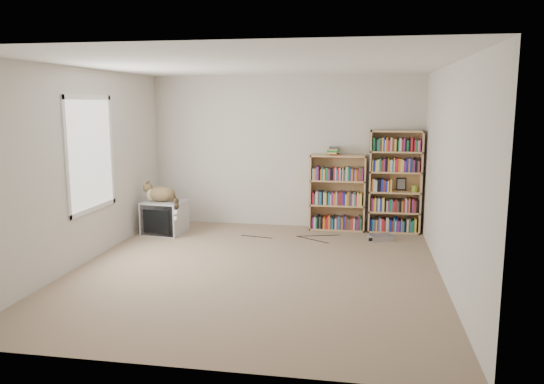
% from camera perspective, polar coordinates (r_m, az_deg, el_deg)
% --- Properties ---
extents(floor, '(4.50, 5.00, 0.01)m').
position_cam_1_polar(floor, '(6.67, -1.79, -8.43)').
color(floor, gray).
rests_on(floor, ground).
extents(wall_back, '(4.50, 0.02, 2.50)m').
position_cam_1_polar(wall_back, '(8.84, 1.44, 4.33)').
color(wall_back, beige).
rests_on(wall_back, floor).
extents(wall_front, '(4.50, 0.02, 2.50)m').
position_cam_1_polar(wall_front, '(4.01, -9.10, -2.27)').
color(wall_front, beige).
rests_on(wall_front, floor).
extents(wall_left, '(0.02, 5.00, 2.50)m').
position_cam_1_polar(wall_left, '(7.19, -19.72, 2.54)').
color(wall_left, beige).
rests_on(wall_left, floor).
extents(wall_right, '(0.02, 5.00, 2.50)m').
position_cam_1_polar(wall_right, '(6.33, 18.52, 1.72)').
color(wall_right, beige).
rests_on(wall_right, floor).
extents(ceiling, '(4.50, 5.00, 0.02)m').
position_cam_1_polar(ceiling, '(6.35, -1.91, 13.54)').
color(ceiling, white).
rests_on(ceiling, wall_back).
extents(window, '(0.02, 1.22, 1.52)m').
position_cam_1_polar(window, '(7.34, -18.94, 3.90)').
color(window, white).
rests_on(window, wall_left).
extents(crt_tv, '(0.66, 0.61, 0.52)m').
position_cam_1_polar(crt_tv, '(8.59, -11.45, -2.70)').
color(crt_tv, '#ACACAF').
rests_on(crt_tv, floor).
extents(cat, '(0.68, 0.48, 0.53)m').
position_cam_1_polar(cat, '(8.45, -11.61, -0.47)').
color(cat, '#372716').
rests_on(cat, crt_tv).
extents(bookcase_tall, '(0.82, 0.30, 1.63)m').
position_cam_1_polar(bookcase_tall, '(8.67, 13.08, 0.87)').
color(bookcase_tall, tan).
rests_on(bookcase_tall, floor).
extents(bookcase_short, '(0.89, 0.30, 1.23)m').
position_cam_1_polar(bookcase_short, '(8.71, 7.05, -0.41)').
color(bookcase_short, tan).
rests_on(bookcase_short, floor).
extents(book_stack, '(0.19, 0.24, 0.13)m').
position_cam_1_polar(book_stack, '(8.57, 6.65, 4.41)').
color(book_stack, red).
rests_on(book_stack, bookcase_short).
extents(green_mug, '(0.09, 0.09, 0.10)m').
position_cam_1_polar(green_mug, '(8.69, 15.08, 0.38)').
color(green_mug, olive).
rests_on(green_mug, bookcase_tall).
extents(framed_print, '(0.15, 0.05, 0.20)m').
position_cam_1_polar(framed_print, '(8.76, 13.73, 0.85)').
color(framed_print, black).
rests_on(framed_print, bookcase_tall).
extents(dvd_player, '(0.41, 0.36, 0.08)m').
position_cam_1_polar(dvd_player, '(8.24, 11.63, -4.80)').
color(dvd_player, '#A0A0A5').
rests_on(dvd_player, floor).
extents(wall_outlet, '(0.01, 0.08, 0.13)m').
position_cam_1_polar(wall_outlet, '(9.05, -13.27, -1.75)').
color(wall_outlet, silver).
rests_on(wall_outlet, wall_left).
extents(floor_cables, '(1.20, 0.70, 0.01)m').
position_cam_1_polar(floor_cables, '(8.16, 1.17, -5.00)').
color(floor_cables, black).
rests_on(floor_cables, floor).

